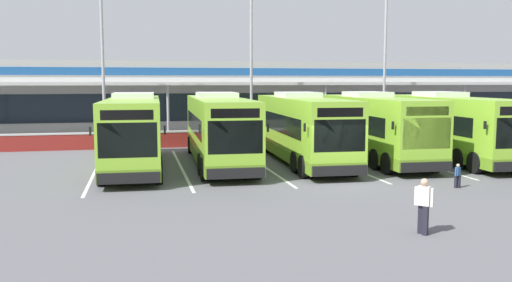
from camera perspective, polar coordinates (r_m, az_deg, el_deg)
ground_plane at (r=23.15m, az=9.01°, el=-4.56°), size 200.00×200.00×0.00m
terminal_building at (r=48.79m, az=-2.56°, el=4.78°), size 70.00×13.00×6.00m
red_barrier_wall at (r=36.81m, az=0.77°, el=0.44°), size 60.00×0.40×1.10m
coach_bus_leftmost at (r=27.68m, az=-12.89°, el=0.87°), size 3.19×12.22×3.78m
coach_bus_left_centre at (r=28.17m, az=-3.99°, el=1.11°), size 3.19×12.22×3.78m
coach_bus_centre at (r=28.87m, az=4.94°, el=1.23°), size 3.19×12.22×3.78m
coach_bus_right_centre at (r=30.47m, az=12.38°, el=1.38°), size 3.19×12.22×3.78m
coach_bus_rightmost at (r=31.82m, az=19.73°, el=1.35°), size 3.19×12.22×3.78m
bay_stripe_far_west at (r=27.58m, az=-16.73°, el=-2.99°), size 0.14×13.00×0.01m
bay_stripe_west at (r=27.57m, az=-7.99°, el=-2.78°), size 0.14×13.00×0.01m
bay_stripe_mid_west at (r=28.20m, az=0.56°, el=-2.52°), size 0.14×13.00×0.01m
bay_stripe_centre at (r=29.42m, az=8.56°, el=-2.22°), size 0.14×13.00×0.01m
bay_stripe_mid_east at (r=31.16m, az=15.80°, el=-1.91°), size 0.14×13.00×0.01m
bay_stripe_east at (r=33.34m, az=22.17°, el=-1.61°), size 0.14×13.00×0.01m
pedestrian_child at (r=23.48m, az=20.71°, el=-3.41°), size 0.32×0.21×1.00m
pedestrian_near_bin at (r=16.08m, az=17.46°, el=-6.45°), size 0.45×0.45×1.62m
lamp_post_west at (r=37.51m, az=-16.05°, el=9.07°), size 3.24×0.28×11.00m
lamp_post_centre at (r=38.90m, az=-0.51°, el=9.21°), size 3.24×0.28×11.00m
lamp_post_east at (r=42.82m, az=13.59°, el=8.78°), size 3.24×0.28×11.00m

